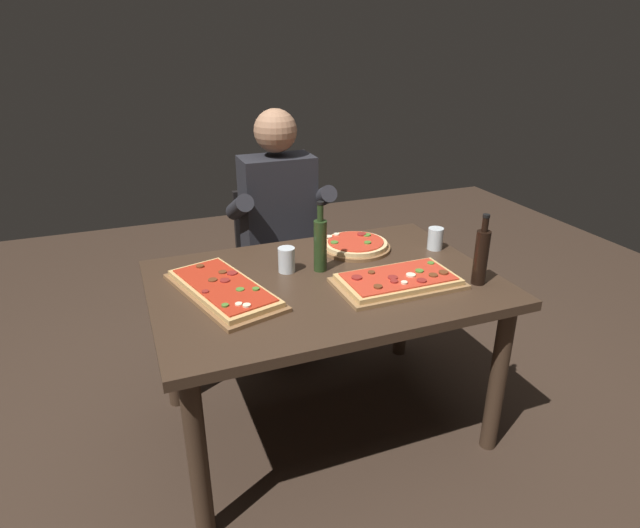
# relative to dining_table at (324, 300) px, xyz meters

# --- Properties ---
(ground_plane) EXTENTS (6.40, 6.40, 0.00)m
(ground_plane) POSITION_rel_dining_table_xyz_m (0.00, 0.00, -0.64)
(ground_plane) COLOR #38281E
(dining_table) EXTENTS (1.40, 0.96, 0.74)m
(dining_table) POSITION_rel_dining_table_xyz_m (0.00, 0.00, 0.00)
(dining_table) COLOR #3D2B1E
(dining_table) RESTS_ON ground_plane
(pizza_rectangular_front) EXTENTS (0.50, 0.29, 0.05)m
(pizza_rectangular_front) POSITION_rel_dining_table_xyz_m (0.26, -0.16, 0.12)
(pizza_rectangular_front) COLOR olive
(pizza_rectangular_front) RESTS_ON dining_table
(pizza_rectangular_left) EXTENTS (0.41, 0.62, 0.05)m
(pizza_rectangular_left) POSITION_rel_dining_table_xyz_m (-0.41, 0.02, 0.12)
(pizza_rectangular_left) COLOR brown
(pizza_rectangular_left) RESTS_ON dining_table
(pizza_round_far) EXTENTS (0.33, 0.33, 0.05)m
(pizza_round_far) POSITION_rel_dining_table_xyz_m (0.26, 0.26, 0.11)
(pizza_round_far) COLOR brown
(pizza_round_far) RESTS_ON dining_table
(wine_bottle_dark) EXTENTS (0.06, 0.06, 0.29)m
(wine_bottle_dark) POSITION_rel_dining_table_xyz_m (0.57, -0.26, 0.22)
(wine_bottle_dark) COLOR black
(wine_bottle_dark) RESTS_ON dining_table
(oil_bottle_amber) EXTENTS (0.06, 0.06, 0.31)m
(oil_bottle_amber) POSITION_rel_dining_table_xyz_m (0.02, 0.10, 0.22)
(oil_bottle_amber) COLOR #233819
(oil_bottle_amber) RESTS_ON dining_table
(tumbler_near_camera) EXTENTS (0.07, 0.07, 0.10)m
(tumbler_near_camera) POSITION_rel_dining_table_xyz_m (0.61, 0.13, 0.14)
(tumbler_near_camera) COLOR silver
(tumbler_near_camera) RESTS_ON dining_table
(tumbler_far_side) EXTENTS (0.07, 0.07, 0.11)m
(tumbler_far_side) POSITION_rel_dining_table_xyz_m (-0.12, 0.14, 0.15)
(tumbler_far_side) COLOR silver
(tumbler_far_side) RESTS_ON dining_table
(diner_chair) EXTENTS (0.44, 0.44, 0.87)m
(diner_chair) POSITION_rel_dining_table_xyz_m (0.04, 0.86, -0.16)
(diner_chair) COLOR black
(diner_chair) RESTS_ON ground_plane
(seated_diner) EXTENTS (0.53, 0.41, 1.33)m
(seated_diner) POSITION_rel_dining_table_xyz_m (0.04, 0.74, 0.10)
(seated_diner) COLOR #23232D
(seated_diner) RESTS_ON ground_plane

